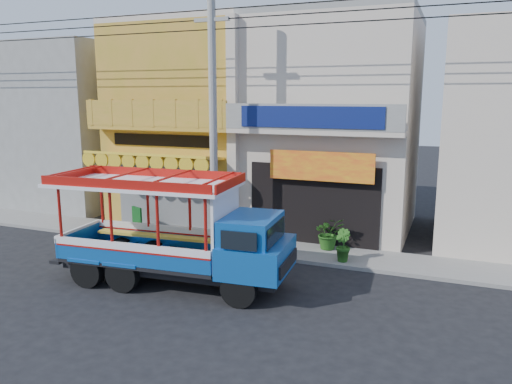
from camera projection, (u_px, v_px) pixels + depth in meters
ground at (195, 287)px, 13.83m from camera, size 90.00×90.00×0.00m
sidewalk at (250, 246)px, 17.47m from camera, size 30.00×2.00×0.12m
shophouse_left at (200, 122)px, 21.78m from camera, size 6.00×7.50×8.24m
shophouse_right at (335, 125)px, 19.59m from camera, size 6.00×6.75×8.24m
party_pilaster at (233, 131)px, 17.87m from camera, size 0.35×0.30×8.00m
filler_building_left at (74, 126)px, 24.42m from camera, size 6.00×6.00×7.60m
utility_pole at (217, 102)px, 16.20m from camera, size 28.00×0.26×9.00m
songthaew_truck at (188, 234)px, 13.61m from camera, size 6.81×2.65×3.11m
green_sign at (137, 220)px, 19.23m from camera, size 0.58×0.45×0.91m
potted_plant_a at (329, 233)px, 16.84m from camera, size 1.28×1.23×1.10m
potted_plant_b at (342, 245)px, 15.60m from camera, size 0.70×0.72×1.01m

